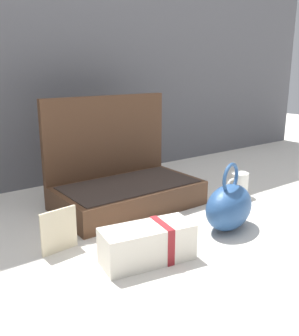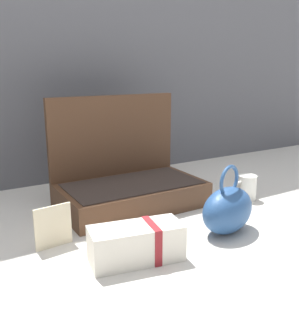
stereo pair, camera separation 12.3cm
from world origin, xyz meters
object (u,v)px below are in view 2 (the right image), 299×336
coffee_mug (246,188)px  open_suitcase (126,182)px  cream_toiletry_bag (137,243)px  info_card_left (53,227)px  teal_pouch_handbag (228,209)px

coffee_mug → open_suitcase: bearing=155.6°
open_suitcase → cream_toiletry_bag: size_ratio=1.98×
info_card_left → teal_pouch_handbag: bearing=-26.0°
coffee_mug → info_card_left: info_card_left is taller
open_suitcase → teal_pouch_handbag: (0.16, -0.38, -0.01)m
teal_pouch_handbag → cream_toiletry_bag: (-0.33, -0.01, -0.03)m
teal_pouch_handbag → coffee_mug: (0.27, 0.19, -0.03)m
cream_toiletry_bag → coffee_mug: (0.59, 0.20, -0.00)m
open_suitcase → teal_pouch_handbag: bearing=-67.5°
open_suitcase → coffee_mug: 0.47m
cream_toiletry_bag → info_card_left: bearing=131.7°
info_card_left → open_suitcase: bearing=24.6°
open_suitcase → teal_pouch_handbag: open_suitcase is taller
coffee_mug → info_card_left: bearing=-179.1°
open_suitcase → cream_toiletry_bag: open_suitcase is taller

